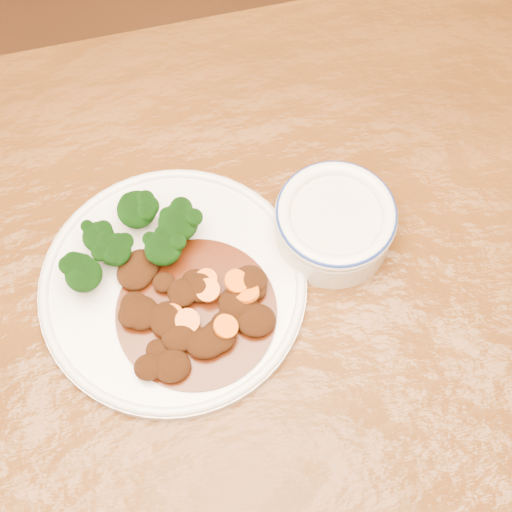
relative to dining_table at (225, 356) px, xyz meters
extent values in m
plane|color=#492812|center=(0.00, 0.00, -0.67)|extent=(4.00, 4.00, 0.00)
cube|color=#582F0F|center=(0.00, 0.00, 0.06)|extent=(1.59, 1.07, 0.04)
cylinder|color=silver|center=(-0.05, 0.06, 0.09)|extent=(0.30, 0.30, 0.01)
torus|color=silver|center=(-0.05, 0.06, 0.09)|extent=(0.30, 0.30, 0.01)
cylinder|color=olive|center=(-0.14, 0.07, 0.10)|extent=(0.01, 0.01, 0.02)
ellipsoid|color=black|center=(-0.14, 0.07, 0.12)|extent=(0.04, 0.04, 0.03)
cylinder|color=olive|center=(-0.03, 0.12, 0.10)|extent=(0.01, 0.01, 0.02)
ellipsoid|color=black|center=(-0.03, 0.12, 0.13)|extent=(0.04, 0.04, 0.04)
cylinder|color=olive|center=(-0.05, 0.09, 0.10)|extent=(0.01, 0.01, 0.02)
ellipsoid|color=black|center=(-0.05, 0.09, 0.12)|extent=(0.04, 0.04, 0.03)
cylinder|color=olive|center=(-0.12, 0.11, 0.10)|extent=(0.01, 0.01, 0.02)
ellipsoid|color=black|center=(-0.12, 0.11, 0.12)|extent=(0.04, 0.04, 0.03)
cylinder|color=olive|center=(-0.08, 0.14, 0.10)|extent=(0.01, 0.01, 0.02)
ellipsoid|color=black|center=(-0.08, 0.14, 0.13)|extent=(0.04, 0.04, 0.04)
cylinder|color=olive|center=(-0.11, 0.10, 0.10)|extent=(0.01, 0.01, 0.02)
ellipsoid|color=black|center=(-0.11, 0.10, 0.12)|extent=(0.04, 0.04, 0.03)
cylinder|color=#401406|center=(-0.03, 0.02, 0.10)|extent=(0.18, 0.18, 0.00)
ellipsoid|color=black|center=(-0.06, -0.04, 0.10)|extent=(0.04, 0.04, 0.02)
ellipsoid|color=black|center=(-0.09, 0.02, 0.11)|extent=(0.03, 0.03, 0.02)
ellipsoid|color=black|center=(0.02, 0.02, 0.11)|extent=(0.04, 0.04, 0.02)
ellipsoid|color=black|center=(0.01, 0.00, 0.10)|extent=(0.03, 0.03, 0.02)
ellipsoid|color=black|center=(-0.08, 0.08, 0.11)|extent=(0.04, 0.04, 0.02)
ellipsoid|color=black|center=(-0.06, 0.01, 0.11)|extent=(0.04, 0.04, 0.02)
ellipsoid|color=black|center=(0.04, 0.04, 0.11)|extent=(0.03, 0.03, 0.01)
ellipsoid|color=black|center=(-0.08, -0.03, 0.10)|extent=(0.03, 0.02, 0.01)
ellipsoid|color=black|center=(-0.04, 0.04, 0.11)|extent=(0.03, 0.03, 0.02)
ellipsoid|color=black|center=(-0.02, 0.05, 0.10)|extent=(0.04, 0.04, 0.02)
ellipsoid|color=black|center=(-0.09, 0.04, 0.10)|extent=(0.03, 0.03, 0.02)
ellipsoid|color=black|center=(-0.04, -0.01, 0.11)|extent=(0.04, 0.03, 0.02)
ellipsoid|color=black|center=(-0.09, 0.07, 0.11)|extent=(0.04, 0.04, 0.02)
ellipsoid|color=black|center=(-0.09, 0.02, 0.11)|extent=(0.03, 0.03, 0.02)
ellipsoid|color=black|center=(-0.06, 0.06, 0.11)|extent=(0.02, 0.02, 0.01)
ellipsoid|color=black|center=(0.04, 0.00, 0.11)|extent=(0.04, 0.04, 0.02)
ellipsoid|color=black|center=(0.00, -0.01, 0.11)|extent=(0.04, 0.04, 0.02)
ellipsoid|color=black|center=(-0.02, 0.05, 0.11)|extent=(0.04, 0.04, 0.02)
ellipsoid|color=black|center=(-0.08, 0.03, 0.11)|extent=(0.04, 0.04, 0.02)
ellipsoid|color=black|center=(-0.07, -0.02, 0.10)|extent=(0.02, 0.02, 0.01)
ellipsoid|color=black|center=(-0.08, -0.04, 0.11)|extent=(0.03, 0.03, 0.02)
ellipsoid|color=black|center=(0.04, 0.05, 0.11)|extent=(0.04, 0.04, 0.02)
ellipsoid|color=black|center=(-0.02, -0.02, 0.11)|extent=(0.04, 0.04, 0.02)
cylinder|color=#E2580C|center=(-0.01, 0.05, 0.11)|extent=(0.03, 0.03, 0.01)
cylinder|color=#E2580C|center=(0.03, 0.03, 0.12)|extent=(0.04, 0.03, 0.02)
cylinder|color=#E2580C|center=(-0.03, 0.01, 0.11)|extent=(0.03, 0.03, 0.01)
cylinder|color=#E2580C|center=(-0.05, 0.02, 0.11)|extent=(0.04, 0.04, 0.01)
cylinder|color=#E2580C|center=(0.02, 0.04, 0.12)|extent=(0.03, 0.03, 0.02)
cylinder|color=#E2580C|center=(0.00, -0.01, 0.12)|extent=(0.04, 0.04, 0.02)
cylinder|color=#E2580C|center=(-0.01, 0.04, 0.11)|extent=(0.04, 0.04, 0.01)
cylinder|color=silver|center=(0.14, 0.10, 0.10)|extent=(0.13, 0.13, 0.04)
cylinder|color=beige|center=(0.14, 0.10, 0.13)|extent=(0.10, 0.10, 0.01)
torus|color=silver|center=(0.14, 0.10, 0.13)|extent=(0.14, 0.14, 0.02)
torus|color=navy|center=(0.14, 0.10, 0.14)|extent=(0.13, 0.13, 0.01)
camera|label=1|loc=(0.01, -0.26, 0.82)|focal=50.00mm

